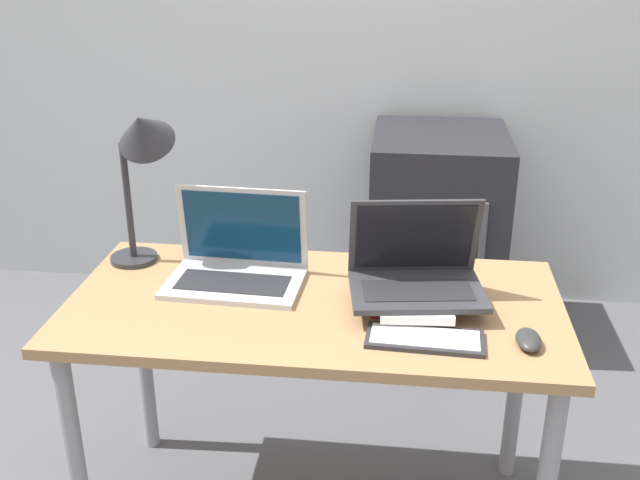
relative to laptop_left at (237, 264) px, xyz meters
name	(u,v)px	position (x,y,z in m)	size (l,w,h in m)	color
wall_back	(359,7)	(0.23, 1.49, 0.55)	(8.00, 0.05, 2.70)	silver
desk	(314,331)	(0.23, -0.10, -0.15)	(1.34, 0.66, 0.74)	#9E754C
laptop_left	(237,264)	(0.00, 0.00, 0.00)	(0.39, 0.27, 0.26)	#B2B2B7
book_stack	(414,298)	(0.50, -0.10, -0.03)	(0.23, 0.28, 0.04)	maroon
laptop_on_books	(416,272)	(0.50, -0.08, 0.04)	(0.38, 0.29, 0.24)	#333338
wireless_keyboard	(425,339)	(0.53, -0.28, -0.05)	(0.29, 0.13, 0.01)	#28282D
mouse	(528,340)	(0.78, -0.27, -0.04)	(0.06, 0.11, 0.03)	#2D2D2D
desk_lamp	(141,147)	(-0.27, 0.06, 0.32)	(0.23, 0.20, 0.51)	#28282D
mini_fridge	(435,236)	(0.60, 1.12, -0.35)	(0.55, 0.62, 0.90)	#232328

